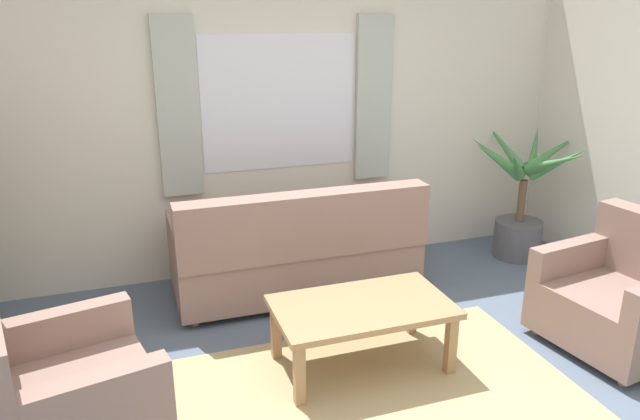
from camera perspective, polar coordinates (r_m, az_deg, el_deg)
ground_plane at (r=3.57m, az=6.40°, el=-18.73°), size 6.24×6.24×0.00m
wall_back at (r=5.05m, az=-4.06°, el=8.70°), size 5.32×0.12×2.60m
window_with_curtains at (r=4.95m, az=-3.85°, el=10.26°), size 1.98×0.07×1.40m
area_rug at (r=3.57m, az=6.40°, el=-18.65°), size 2.39×1.82×0.01m
couch at (r=4.66m, az=-2.21°, el=-4.05°), size 1.90×0.82×0.92m
armchair_left at (r=3.31m, az=-24.02°, el=-16.22°), size 0.98×1.00×0.88m
armchair_right at (r=4.47m, az=27.21°, el=-7.43°), size 0.94×0.95×0.88m
coffee_table at (r=3.74m, az=4.07°, el=-9.81°), size 1.10×0.64×0.44m
potted_plant at (r=5.67m, az=18.87°, el=0.62°), size 1.22×1.34×1.18m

